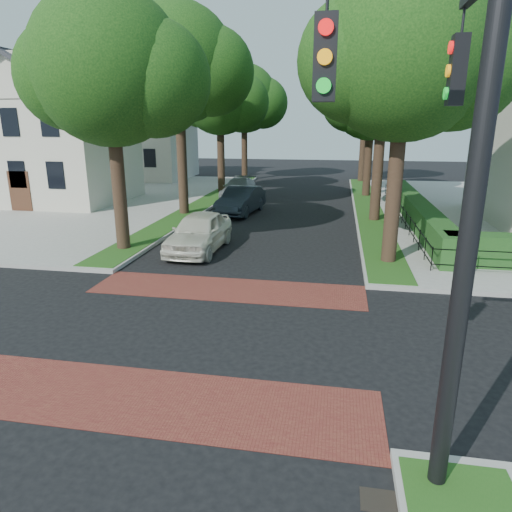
% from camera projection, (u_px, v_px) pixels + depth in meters
% --- Properties ---
extents(ground, '(120.00, 120.00, 0.00)m').
position_uv_depth(ground, '(199.00, 331.00, 12.09)').
color(ground, black).
rests_on(ground, ground).
extents(sidewalk_nw, '(30.00, 30.00, 0.15)m').
position_uv_depth(sidewalk_nw, '(19.00, 198.00, 33.32)').
color(sidewalk_nw, gray).
rests_on(sidewalk_nw, ground).
extents(crosswalk_far, '(9.00, 2.20, 0.01)m').
position_uv_depth(crosswalk_far, '(228.00, 289.00, 15.11)').
color(crosswalk_far, maroon).
rests_on(crosswalk_far, ground).
extents(crosswalk_near, '(9.00, 2.20, 0.01)m').
position_uv_depth(crosswalk_near, '(152.00, 400.00, 9.07)').
color(crosswalk_near, maroon).
rests_on(crosswalk_near, ground).
extents(storm_drain, '(0.65, 0.45, 0.01)m').
position_uv_depth(storm_drain, '(383.00, 501.00, 6.64)').
color(storm_drain, black).
rests_on(storm_drain, ground).
extents(grass_strip_ne, '(1.60, 29.80, 0.02)m').
position_uv_depth(grass_strip_ne, '(368.00, 207.00, 29.18)').
color(grass_strip_ne, '#1C4C15').
rests_on(grass_strip_ne, sidewalk_ne).
extents(grass_strip_nw, '(1.60, 29.80, 0.02)m').
position_uv_depth(grass_strip_nw, '(205.00, 202.00, 31.01)').
color(grass_strip_nw, '#1C4C15').
rests_on(grass_strip_nw, sidewalk_nw).
extents(tree_right_near, '(7.75, 6.67, 10.66)m').
position_uv_depth(tree_right_near, '(408.00, 54.00, 15.85)').
color(tree_right_near, black).
rests_on(tree_right_near, sidewalk_ne).
extents(tree_right_mid, '(8.25, 7.09, 11.22)m').
position_uv_depth(tree_right_mid, '(387.00, 68.00, 23.32)').
color(tree_right_mid, black).
rests_on(tree_right_mid, sidewalk_ne).
extents(tree_right_far, '(7.25, 6.23, 9.74)m').
position_uv_depth(tree_right_far, '(373.00, 99.00, 32.10)').
color(tree_right_far, black).
rests_on(tree_right_far, sidewalk_ne).
extents(tree_right_back, '(7.50, 6.45, 10.20)m').
position_uv_depth(tree_right_back, '(367.00, 100.00, 40.51)').
color(tree_right_back, black).
rests_on(tree_right_back, sidewalk_ne).
extents(tree_left_near, '(7.50, 6.45, 10.20)m').
position_uv_depth(tree_left_near, '(114.00, 71.00, 17.80)').
color(tree_left_near, black).
rests_on(tree_left_near, sidewalk_nw).
extents(tree_left_mid, '(8.00, 6.88, 11.48)m').
position_uv_depth(tree_left_mid, '(181.00, 66.00, 25.07)').
color(tree_left_mid, black).
rests_on(tree_left_mid, sidewalk_nw).
extents(tree_left_far, '(7.00, 6.02, 9.86)m').
position_uv_depth(tree_left_far, '(222.00, 98.00, 33.89)').
color(tree_left_far, black).
rests_on(tree_left_far, sidewalk_nw).
extents(tree_left_back, '(7.75, 6.66, 10.44)m').
position_uv_depth(tree_left_back, '(246.00, 100.00, 42.33)').
color(tree_left_back, black).
rests_on(tree_left_back, sidewalk_nw).
extents(hedge_main_road, '(1.00, 18.00, 1.20)m').
position_uv_depth(hedge_main_road, '(416.00, 210.00, 24.75)').
color(hedge_main_road, '#19491B').
rests_on(hedge_main_road, sidewalk_ne).
extents(fence_main_road, '(0.06, 18.00, 0.90)m').
position_uv_depth(fence_main_road, '(401.00, 213.00, 24.93)').
color(fence_main_road, black).
rests_on(fence_main_road, sidewalk_ne).
extents(house_left_near, '(10.00, 9.00, 10.14)m').
position_uv_depth(house_left_near, '(52.00, 127.00, 30.30)').
color(house_left_near, beige).
rests_on(house_left_near, sidewalk_nw).
extents(house_left_far, '(10.00, 9.00, 10.14)m').
position_uv_depth(house_left_far, '(140.00, 126.00, 43.53)').
color(house_left_far, beige).
rests_on(house_left_far, sidewalk_nw).
extents(traffic_signal, '(2.17, 2.00, 8.00)m').
position_uv_depth(traffic_signal, '(455.00, 172.00, 5.78)').
color(traffic_signal, black).
rests_on(traffic_signal, sidewalk_se).
extents(parked_car_front, '(2.07, 4.91, 1.66)m').
position_uv_depth(parked_car_front, '(199.00, 232.00, 19.49)').
color(parked_car_front, silver).
rests_on(parked_car_front, ground).
extents(parked_car_middle, '(2.33, 5.12, 1.63)m').
position_uv_depth(parked_car_middle, '(241.00, 200.00, 27.55)').
color(parked_car_middle, '#1C232A').
rests_on(parked_car_middle, ground).
extents(parked_car_rear, '(2.06, 5.07, 1.47)m').
position_uv_depth(parked_car_rear, '(239.00, 189.00, 32.95)').
color(parked_car_rear, gray).
rests_on(parked_car_rear, ground).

